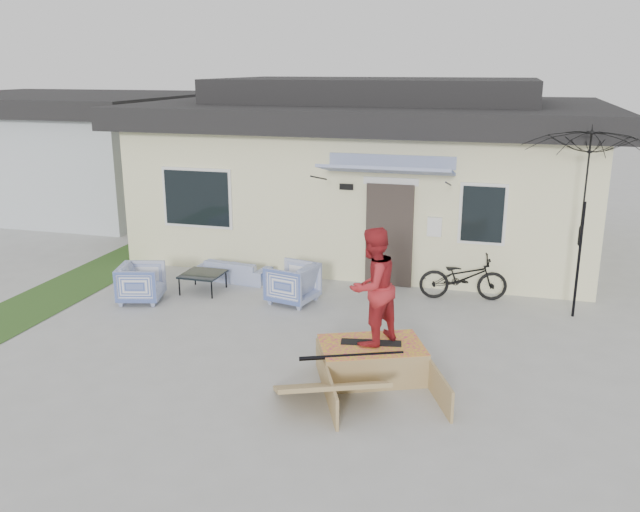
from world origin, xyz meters
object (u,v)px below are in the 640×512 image
(skate_ramp, at_px, (371,360))
(skateboard, at_px, (371,342))
(armchair_right, at_px, (292,281))
(skater, at_px, (372,284))
(coffee_table, at_px, (203,282))
(loveseat, at_px, (235,267))
(bicycle, at_px, (463,273))
(armchair_left, at_px, (141,281))
(patio_umbrella, at_px, (583,222))

(skate_ramp, relative_size, skateboard, 2.24)
(armchair_right, xyz_separation_m, skater, (2.06, -2.65, 0.97))
(skateboard, bearing_deg, coffee_table, 135.54)
(loveseat, height_order, skate_ramp, loveseat)
(loveseat, relative_size, coffee_table, 1.96)
(loveseat, xyz_separation_m, armchair_right, (1.59, -0.97, 0.12))
(armchair_right, relative_size, bicycle, 0.50)
(armchair_left, relative_size, armchair_right, 0.96)
(loveseat, bearing_deg, skater, 141.82)
(patio_umbrella, bearing_deg, skateboard, -132.54)
(bicycle, bearing_deg, coffee_table, 90.96)
(armchair_right, distance_m, bicycle, 3.28)
(loveseat, distance_m, skateboard, 5.14)
(coffee_table, distance_m, bicycle, 5.11)
(armchair_left, height_order, skateboard, armchair_left)
(loveseat, height_order, bicycle, bicycle)
(armchair_left, relative_size, patio_umbrella, 0.31)
(armchair_right, bearing_deg, bicycle, 121.99)
(patio_umbrella, relative_size, skater, 1.54)
(loveseat, xyz_separation_m, patio_umbrella, (6.67, -0.32, 1.45))
(coffee_table, distance_m, patio_umbrella, 7.19)
(skater, bearing_deg, coffee_table, -94.20)
(skater, bearing_deg, bicycle, -165.06)
(armchair_left, relative_size, skate_ramp, 0.41)
(armchair_left, relative_size, skater, 0.47)
(coffee_table, xyz_separation_m, skateboard, (3.97, -2.76, 0.32))
(coffee_table, height_order, skater, skater)
(coffee_table, relative_size, skater, 0.45)
(bicycle, relative_size, skate_ramp, 0.86)
(loveseat, relative_size, armchair_right, 1.80)
(bicycle, height_order, patio_umbrella, patio_umbrella)
(skate_ramp, relative_size, skater, 1.15)
(loveseat, distance_m, armchair_left, 2.09)
(loveseat, height_order, armchair_left, armchair_left)
(armchair_right, bearing_deg, skater, 50.90)
(loveseat, relative_size, skate_ramp, 0.78)
(patio_umbrella, relative_size, skate_ramp, 1.34)
(patio_umbrella, xyz_separation_m, skateboard, (-3.03, -3.31, -1.24))
(coffee_table, distance_m, skater, 4.98)
(skateboard, bearing_deg, armchair_left, 148.75)
(skate_ramp, distance_m, skater, 1.15)
(loveseat, height_order, skater, skater)
(coffee_table, bearing_deg, loveseat, 69.21)
(coffee_table, xyz_separation_m, skater, (3.97, -2.76, 1.20))
(bicycle, relative_size, skateboard, 1.92)
(loveseat, bearing_deg, patio_umbrella, -176.02)
(patio_umbrella, bearing_deg, skate_ramp, -131.98)
(patio_umbrella, bearing_deg, armchair_right, -172.63)
(armchair_left, xyz_separation_m, patio_umbrella, (7.88, 1.38, 1.35))
(armchair_right, height_order, coffee_table, armchair_right)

